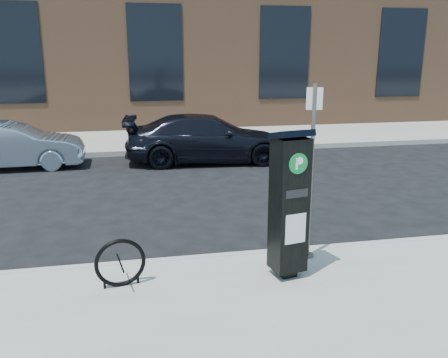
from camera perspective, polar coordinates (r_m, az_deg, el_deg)
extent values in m
plane|color=black|center=(7.07, -1.85, -10.26)|extent=(120.00, 120.00, 0.00)
cube|color=gray|center=(20.55, -8.27, 6.57)|extent=(60.00, 12.00, 0.15)
cube|color=#9E9B93|center=(7.02, -1.83, -9.77)|extent=(60.00, 0.12, 0.16)
cube|color=#9E9B93|center=(14.67, -6.97, 3.28)|extent=(60.00, 0.12, 0.16)
cube|color=brown|center=(23.36, -9.07, 17.18)|extent=(28.00, 10.00, 8.00)
cube|color=black|center=(18.72, -24.17, 13.64)|extent=(2.00, 0.06, 3.50)
cube|color=black|center=(18.32, -8.26, 14.75)|extent=(2.00, 0.06, 3.50)
cube|color=black|center=(19.26, 7.28, 14.79)|extent=(2.00, 0.06, 3.50)
cube|color=black|center=(21.36, 20.52, 13.99)|extent=(2.00, 0.06, 3.50)
cube|color=black|center=(6.45, 7.53, -10.97)|extent=(0.24, 0.24, 0.10)
cube|color=black|center=(6.11, 7.82, -3.14)|extent=(0.47, 0.43, 1.75)
cube|color=black|center=(5.89, 8.13, 5.34)|extent=(0.52, 0.48, 0.16)
cylinder|color=#086327|center=(5.80, 8.93, 1.85)|extent=(0.25, 0.07, 0.26)
cube|color=white|center=(5.80, 8.93, 1.85)|extent=(0.09, 0.03, 0.14)
cube|color=silver|center=(6.05, 8.61, -5.95)|extent=(0.28, 0.06, 0.39)
cube|color=black|center=(5.90, 8.78, -1.75)|extent=(0.30, 0.07, 0.10)
cylinder|color=#56524C|center=(7.08, 9.94, -8.98)|extent=(0.20, 0.20, 0.03)
cylinder|color=#56524C|center=(6.68, 10.41, 0.61)|extent=(0.06, 0.06, 2.47)
cube|color=silver|center=(6.51, 10.84, 9.48)|extent=(0.21, 0.08, 0.30)
torus|color=black|center=(6.16, -12.37, -9.83)|extent=(0.64, 0.16, 0.64)
cylinder|color=black|center=(6.25, -14.18, -12.14)|extent=(0.03, 0.03, 0.13)
cylinder|color=black|center=(6.29, -10.32, -11.70)|extent=(0.03, 0.03, 0.13)
imported|color=#7E8EA0|center=(13.85, -24.25, 3.65)|extent=(3.76, 1.40, 1.23)
imported|color=black|center=(13.45, -2.02, 4.90)|extent=(4.73, 2.19, 1.34)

